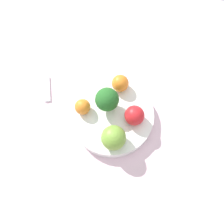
% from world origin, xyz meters
% --- Properties ---
extents(ground_plane, '(6.00, 6.00, 0.00)m').
position_xyz_m(ground_plane, '(0.00, 0.00, 0.00)').
color(ground_plane, gray).
extents(table_surface, '(1.20, 1.20, 0.02)m').
position_xyz_m(table_surface, '(0.00, 0.00, 0.01)').
color(table_surface, silver).
rests_on(table_surface, ground_plane).
extents(bowl, '(0.23, 0.23, 0.03)m').
position_xyz_m(bowl, '(0.00, 0.00, 0.04)').
color(bowl, white).
rests_on(bowl, table_surface).
extents(broccoli, '(0.06, 0.06, 0.08)m').
position_xyz_m(broccoli, '(-0.02, 0.01, 0.10)').
color(broccoli, '#99C17A').
rests_on(broccoli, bowl).
extents(apple_red, '(0.05, 0.05, 0.05)m').
position_xyz_m(apple_red, '(0.06, 0.01, 0.08)').
color(apple_red, red).
rests_on(apple_red, bowl).
extents(apple_green, '(0.06, 0.06, 0.06)m').
position_xyz_m(apple_green, '(0.04, -0.07, 0.08)').
color(apple_green, olive).
rests_on(apple_green, bowl).
extents(orange_front, '(0.04, 0.04, 0.04)m').
position_xyz_m(orange_front, '(-0.07, -0.03, 0.07)').
color(orange_front, orange).
rests_on(orange_front, bowl).
extents(orange_back, '(0.05, 0.05, 0.05)m').
position_xyz_m(orange_back, '(-0.02, 0.08, 0.08)').
color(orange_back, orange).
rests_on(orange_back, bowl).
extents(spoon, '(0.06, 0.08, 0.01)m').
position_xyz_m(spoon, '(-0.22, -0.01, 0.02)').
color(spoon, silver).
rests_on(spoon, table_surface).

